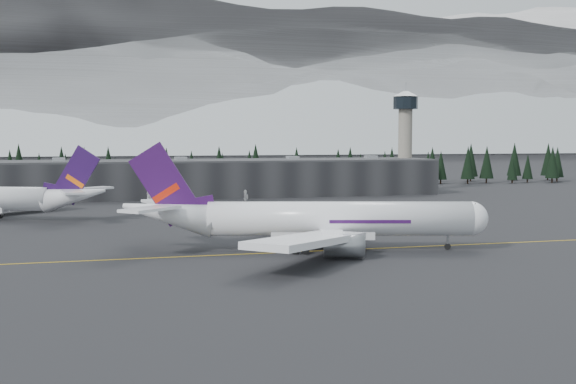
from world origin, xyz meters
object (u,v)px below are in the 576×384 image
object	(u,v)px
gse_vehicle_a	(151,202)
gse_vehicle_b	(246,199)
terminal	(210,178)
control_tower	(405,129)
jet_main	(307,219)

from	to	relation	value
gse_vehicle_a	gse_vehicle_b	xyz separation A→B (m)	(30.28, 2.92, -0.01)
gse_vehicle_a	terminal	bearing A→B (deg)	42.05
control_tower	gse_vehicle_a	world-z (taller)	control_tower
gse_vehicle_a	gse_vehicle_b	size ratio (longest dim) A/B	1.24
gse_vehicle_b	terminal	bearing A→B (deg)	-163.80
gse_vehicle_a	gse_vehicle_b	bearing A→B (deg)	-3.33
control_tower	gse_vehicle_b	bearing A→B (deg)	-157.58
terminal	control_tower	xyz separation A→B (m)	(75.00, 3.00, 17.11)
jet_main	terminal	bearing A→B (deg)	104.05
terminal	jet_main	distance (m)	125.07
control_tower	gse_vehicle_b	distance (m)	76.16
jet_main	gse_vehicle_b	bearing A→B (deg)	99.40
jet_main	control_tower	bearing A→B (deg)	73.92
jet_main	gse_vehicle_a	bearing A→B (deg)	116.86
control_tower	jet_main	xyz separation A→B (m)	(-76.79, -128.06, -17.89)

